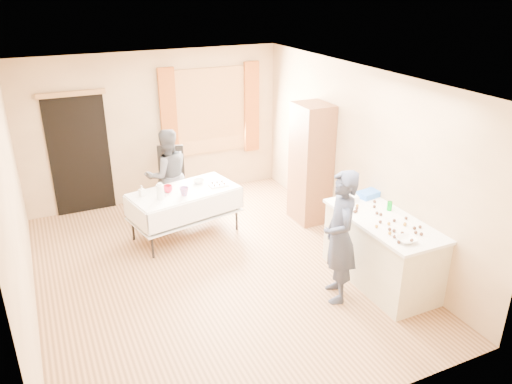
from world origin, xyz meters
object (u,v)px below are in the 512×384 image
woman (168,175)px  chair (172,190)px  cabinet (311,164)px  girl (340,237)px  counter (382,250)px  party_table (185,209)px

woman → chair: bearing=-114.4°
cabinet → chair: cabinet is taller
chair → girl: bearing=-51.9°
counter → chair: bearing=118.4°
cabinet → chair: (-1.92, 1.37, -0.64)m
chair → girl: girl is taller
counter → chair: size_ratio=1.55×
cabinet → woman: bearing=154.8°
party_table → chair: bearing=73.0°
party_table → woman: bearing=83.2°
cabinet → party_table: (-2.02, 0.30, -0.52)m
party_table → chair: size_ratio=1.62×
cabinet → counter: (-0.10, -1.99, -0.51)m
party_table → girl: 2.67m
cabinet → girl: 2.21m
party_table → chair: 1.08m
woman → girl: bearing=110.1°
chair → woman: (-0.16, -0.39, 0.44)m
chair → girl: (1.11, -3.42, 0.52)m
party_table → counter: bearing=-61.8°
counter → girl: bearing=-175.0°
chair → woman: 0.61m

